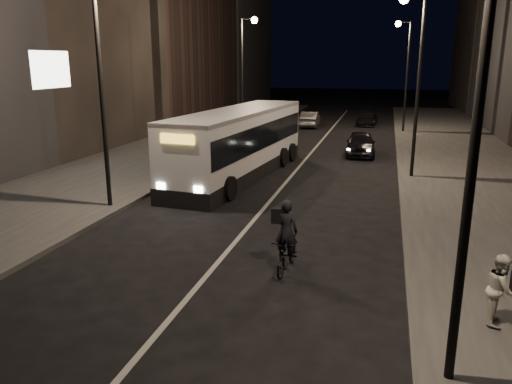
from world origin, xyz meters
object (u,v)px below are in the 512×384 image
Objects in this scene: streetlight_right_far at (404,61)px; pedestrian_woman at (501,289)px; cyclist_on_bicycle at (287,247)px; car_far at (367,119)px; streetlight_right_mid at (414,62)px; streetlight_left_far at (246,62)px; car_mid at (310,119)px; car_near at (361,144)px; streetlight_right_near at (464,66)px; city_bus at (239,141)px; streetlight_left_near at (106,63)px.

streetlight_right_far reaches higher than pedestrian_woman.
cyclist_on_bicycle is 32.12m from car_far.
streetlight_right_mid is 1.00× the size of streetlight_left_far.
car_mid is at bearing 165.70° from streetlight_right_far.
car_near is (-3.85, 19.48, -0.22)m from pedestrian_woman.
car_far is (8.03, 10.15, -4.79)m from streetlight_left_far.
car_far is at bearing 87.92° from car_near.
car_mid is at bearing 66.50° from streetlight_left_far.
streetlight_left_far is 2.07× the size of car_far.
streetlight_right_near and streetlight_right_far have the same top height.
pedestrian_woman reaches higher than car_mid.
city_bus is at bearing -129.75° from car_near.
city_bus is 2.97× the size of car_near.
streetlight_left_far is 10.41m from car_near.
streetlight_right_mid is 1.00× the size of streetlight_right_far.
streetlight_left_far is 2.06× the size of car_mid.
streetlight_left_far is at bearing 110.06° from city_bus.
car_far is at bearing 122.40° from streetlight_right_far.
streetlight_right_mid is at bearing 15.62° from pedestrian_woman.
pedestrian_woman is at bearing -63.04° from streetlight_left_far.
streetlight_left_near is 2.06× the size of car_mid.
streetlight_left_near is at bearing -90.00° from streetlight_left_far.
city_bus is at bearing 66.11° from streetlight_left_near.
streetlight_right_near is 5.40× the size of pedestrian_woman.
streetlight_left_near is 16.65m from car_near.
streetlight_left_far is at bearing -150.64° from streetlight_right_far.
city_bus is (2.90, -11.46, -3.62)m from streetlight_left_far.
streetlight_right_far is 28.55m from cyclist_on_bicycle.
streetlight_right_far is at bearing -54.70° from car_far.
streetlight_right_far is at bearing 87.13° from cyclist_on_bicycle.
streetlight_right_far is at bearing 71.88° from city_bus.
streetlight_right_mid is at bearing 78.26° from cyclist_on_bicycle.
streetlight_left_near is at bearing 74.11° from pedestrian_woman.
cyclist_on_bicycle is at bearing -96.87° from streetlight_right_far.
streetlight_right_far reaches higher than car_mid.
streetlight_right_mid reaches higher than car_near.
streetlight_right_mid is 14.62m from streetlight_left_far.
streetlight_left_near is at bearing -143.12° from streetlight_right_mid.
car_mid is (-3.88, 29.81, -0.02)m from cyclist_on_bicycle.
streetlight_left_near reaches higher than car_near.
cyclist_on_bicycle is 5.15m from pedestrian_woman.
city_bus is (-7.77, -17.46, -3.62)m from streetlight_right_far.
streetlight_right_near is 2.07× the size of car_far.
streetlight_right_mid is at bearing 16.50° from city_bus.
streetlight_left_near is at bearing -108.03° from city_bus.
streetlight_left_far is at bearing 64.34° from car_mid.
streetlight_right_near is 5.17m from pedestrian_woman.
car_mid is 5.16m from car_far.
car_far is (-2.63, 20.15, -4.79)m from streetlight_right_mid.
car_mid is at bearing 94.34° from city_bus.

